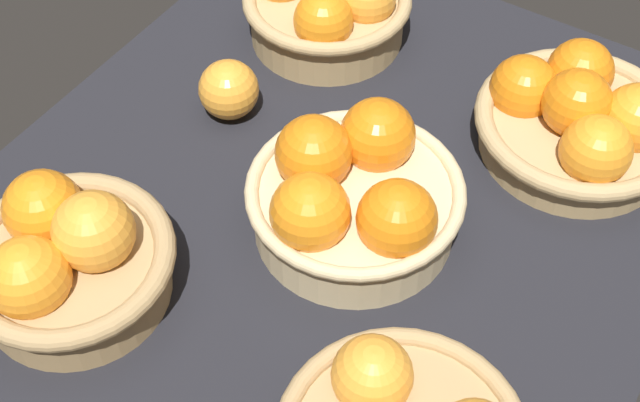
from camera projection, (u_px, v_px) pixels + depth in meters
The scene contains 6 objects.
market_tray at pixel (332, 211), 98.27cm from camera, with size 84.00×72.00×3.00cm, color black.
basket_far_left at pixel (579, 119), 99.08cm from camera, with size 23.32×23.32×11.03cm.
basket_near_left at pixel (326, 6), 111.05cm from camera, with size 21.08×21.08×11.82cm.
basket_near_right at pixel (66, 259), 85.93cm from camera, with size 20.80×20.80×12.30cm.
basket_center at pixel (353, 195), 90.88cm from camera, with size 22.50×22.50×12.24cm.
loose_orange_front_gap at pixel (229, 90), 103.42cm from camera, with size 7.05×7.05×7.05cm, color #F49E33.
Camera 1 is at (53.31, 32.25, 77.50)cm, focal length 50.32 mm.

